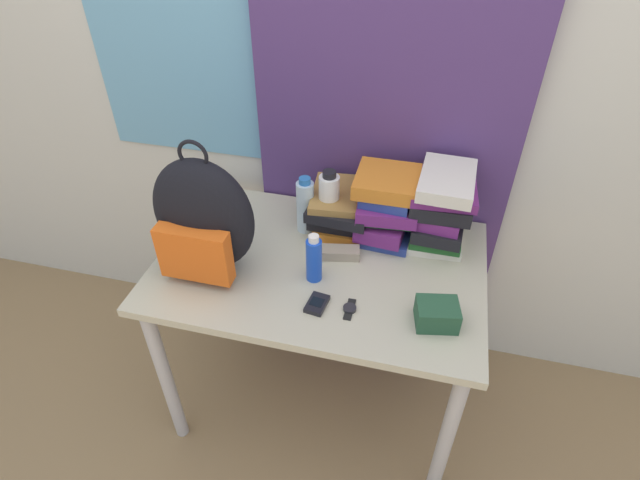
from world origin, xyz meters
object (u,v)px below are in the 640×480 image
at_px(book_stack_center, 387,205).
at_px(sports_bottle, 329,204).
at_px(book_stack_right, 441,207).
at_px(sunscreen_bottle, 314,259).
at_px(sunglasses_case, 338,253).
at_px(cell_phone, 317,304).
at_px(wristwatch, 350,309).
at_px(book_stack_left, 342,208).
at_px(backpack, 203,219).
at_px(water_bottle, 305,206).
at_px(camera_pouch, 437,314).

relative_size(book_stack_center, sports_bottle, 1.04).
bearing_deg(book_stack_right, sunscreen_bottle, -141.19).
bearing_deg(book_stack_center, sunglasses_case, -128.81).
bearing_deg(cell_phone, wristwatch, 4.19).
xyz_separation_m(book_stack_center, cell_phone, (-0.15, -0.42, -0.12)).
bearing_deg(sports_bottle, book_stack_left, 48.28).
bearing_deg(sunglasses_case, sports_bottle, 116.03).
bearing_deg(book_stack_left, backpack, -139.65).
distance_m(book_stack_left, cell_phone, 0.43).
bearing_deg(sunscreen_bottle, sports_bottle, 92.51).
distance_m(book_stack_left, sunscreen_bottle, 0.30).
bearing_deg(water_bottle, wristwatch, -56.57).
bearing_deg(book_stack_right, camera_pouch, -85.86).
bearing_deg(camera_pouch, book_stack_right, 94.14).
height_order(book_stack_left, wristwatch, book_stack_left).
height_order(book_stack_right, cell_phone, book_stack_right).
distance_m(book_stack_left, wristwatch, 0.44).
bearing_deg(camera_pouch, backpack, 174.33).
height_order(book_stack_left, sunscreen_bottle, sunscreen_bottle).
xyz_separation_m(backpack, book_stack_center, (0.55, 0.33, -0.07)).
height_order(water_bottle, cell_phone, water_bottle).
relative_size(book_stack_left, camera_pouch, 1.98).
distance_m(backpack, sunscreen_bottle, 0.38).
bearing_deg(sports_bottle, cell_phone, -82.14).
relative_size(book_stack_right, sunglasses_case, 1.79).
distance_m(sports_bottle, camera_pouch, 0.56).
relative_size(backpack, sunglasses_case, 3.00).
xyz_separation_m(sunglasses_case, camera_pouch, (0.35, -0.23, 0.02)).
distance_m(book_stack_center, book_stack_right, 0.19).
distance_m(sunglasses_case, wristwatch, 0.26).
bearing_deg(sunscreen_bottle, book_stack_right, 38.81).
bearing_deg(book_stack_center, book_stack_left, 178.76).
bearing_deg(book_stack_center, book_stack_right, 1.54).
bearing_deg(camera_pouch, cell_phone, -177.05).
relative_size(backpack, water_bottle, 2.12).
distance_m(book_stack_center, sports_bottle, 0.21).
distance_m(water_bottle, sunglasses_case, 0.22).
bearing_deg(sunglasses_case, water_bottle, 139.97).
distance_m(book_stack_right, sports_bottle, 0.39).
bearing_deg(book_stack_right, sports_bottle, -173.39).
height_order(book_stack_right, sports_bottle, book_stack_right).
bearing_deg(book_stack_center, wristwatch, -96.63).
height_order(book_stack_left, cell_phone, book_stack_left).
height_order(book_stack_right, sunglasses_case, book_stack_right).
relative_size(book_stack_left, sports_bottle, 1.08).
height_order(sunscreen_bottle, sunglasses_case, sunscreen_bottle).
bearing_deg(book_stack_center, cell_phone, -109.78).
height_order(sports_bottle, camera_pouch, sports_bottle).
bearing_deg(cell_phone, water_bottle, 110.39).
bearing_deg(wristwatch, sunglasses_case, 110.74).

